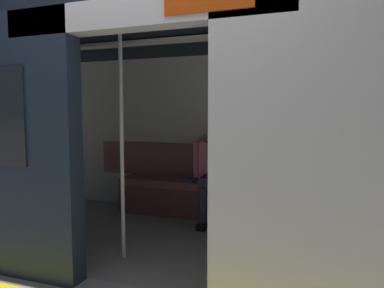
% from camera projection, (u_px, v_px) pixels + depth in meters
% --- Properties ---
extents(train_car, '(6.40, 2.49, 2.20)m').
position_uv_depth(train_car, '(184.00, 101.00, 3.41)').
color(train_car, silver).
rests_on(train_car, ground_plane).
extents(bench_seat, '(2.55, 0.44, 0.46)m').
position_uv_depth(bench_seat, '(214.00, 191.00, 4.31)').
color(bench_seat, '#935156').
rests_on(bench_seat, ground_plane).
extents(person_seated, '(0.55, 0.71, 1.19)m').
position_uv_depth(person_seated, '(215.00, 166.00, 4.23)').
color(person_seated, pink).
rests_on(person_seated, ground_plane).
extents(handbag, '(0.26, 0.15, 0.17)m').
position_uv_depth(handbag, '(256.00, 177.00, 4.20)').
color(handbag, black).
rests_on(handbag, bench_seat).
extents(book, '(0.21, 0.25, 0.03)m').
position_uv_depth(book, '(192.00, 180.00, 4.42)').
color(book, '#26598C').
rests_on(book, bench_seat).
extents(grab_pole_door, '(0.04, 0.04, 2.06)m').
position_uv_depth(grab_pole_door, '(122.00, 146.00, 3.06)').
color(grab_pole_door, silver).
rests_on(grab_pole_door, ground_plane).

